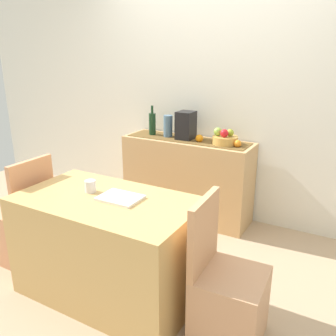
{
  "coord_description": "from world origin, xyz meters",
  "views": [
    {
      "loc": [
        1.36,
        -2.21,
        1.69
      ],
      "look_at": [
        -0.09,
        0.36,
        0.71
      ],
      "focal_mm": 38.11,
      "sensor_mm": 36.0,
      "label": 1
    }
  ],
  "objects_px": {
    "fruit_bowl": "(225,140)",
    "wine_bottle": "(152,124)",
    "coffee_maker": "(186,126)",
    "chair_by_corner": "(227,300)",
    "dining_table": "(109,247)",
    "open_book": "(121,198)",
    "chair_near_window": "(25,230)",
    "coffee_cup": "(90,186)",
    "ceramic_vase": "(168,126)",
    "sideboard_console": "(187,179)"
  },
  "relations": [
    {
      "from": "wine_bottle",
      "to": "dining_table",
      "type": "relative_size",
      "value": 0.25
    },
    {
      "from": "dining_table",
      "to": "chair_near_window",
      "type": "xyz_separation_m",
      "value": [
        -0.89,
        -0.0,
        -0.1
      ]
    },
    {
      "from": "fruit_bowl",
      "to": "wine_bottle",
      "type": "xyz_separation_m",
      "value": [
        -0.81,
        0.0,
        0.08
      ]
    },
    {
      "from": "open_book",
      "to": "sideboard_console",
      "type": "bearing_deg",
      "value": 96.77
    },
    {
      "from": "coffee_cup",
      "to": "sideboard_console",
      "type": "bearing_deg",
      "value": 86.66
    },
    {
      "from": "wine_bottle",
      "to": "coffee_maker",
      "type": "relative_size",
      "value": 1.11
    },
    {
      "from": "dining_table",
      "to": "chair_near_window",
      "type": "bearing_deg",
      "value": -180.0
    },
    {
      "from": "sideboard_console",
      "to": "open_book",
      "type": "relative_size",
      "value": 4.74
    },
    {
      "from": "fruit_bowl",
      "to": "chair_near_window",
      "type": "height_order",
      "value": "fruit_bowl"
    },
    {
      "from": "sideboard_console",
      "to": "chair_by_corner",
      "type": "relative_size",
      "value": 1.47
    },
    {
      "from": "sideboard_console",
      "to": "dining_table",
      "type": "distance_m",
      "value": 1.41
    },
    {
      "from": "wine_bottle",
      "to": "sideboard_console",
      "type": "bearing_deg",
      "value": 0.0
    },
    {
      "from": "dining_table",
      "to": "chair_by_corner",
      "type": "bearing_deg",
      "value": -0.05
    },
    {
      "from": "fruit_bowl",
      "to": "chair_near_window",
      "type": "bearing_deg",
      "value": -130.35
    },
    {
      "from": "chair_near_window",
      "to": "chair_by_corner",
      "type": "height_order",
      "value": "same"
    },
    {
      "from": "coffee_cup",
      "to": "fruit_bowl",
      "type": "bearing_deg",
      "value": 70.86
    },
    {
      "from": "dining_table",
      "to": "chair_by_corner",
      "type": "xyz_separation_m",
      "value": [
        0.89,
        -0.0,
        -0.1
      ]
    },
    {
      "from": "coffee_maker",
      "to": "chair_by_corner",
      "type": "height_order",
      "value": "coffee_maker"
    },
    {
      "from": "sideboard_console",
      "to": "coffee_cup",
      "type": "distance_m",
      "value": 1.42
    },
    {
      "from": "coffee_maker",
      "to": "chair_by_corner",
      "type": "distance_m",
      "value": 1.87
    },
    {
      "from": "coffee_maker",
      "to": "chair_near_window",
      "type": "relative_size",
      "value": 0.31
    },
    {
      "from": "coffee_maker",
      "to": "chair_near_window",
      "type": "xyz_separation_m",
      "value": [
        -0.78,
        -1.41,
        -0.71
      ]
    },
    {
      "from": "open_book",
      "to": "chair_near_window",
      "type": "bearing_deg",
      "value": -178.62
    },
    {
      "from": "coffee_maker",
      "to": "coffee_cup",
      "type": "xyz_separation_m",
      "value": [
        -0.06,
        -1.37,
        -0.19
      ]
    },
    {
      "from": "sideboard_console",
      "to": "ceramic_vase",
      "type": "xyz_separation_m",
      "value": [
        -0.23,
        0.0,
        0.53
      ]
    },
    {
      "from": "chair_near_window",
      "to": "wine_bottle",
      "type": "bearing_deg",
      "value": 74.61
    },
    {
      "from": "chair_near_window",
      "to": "coffee_maker",
      "type": "bearing_deg",
      "value": 61.03
    },
    {
      "from": "fruit_bowl",
      "to": "chair_by_corner",
      "type": "distance_m",
      "value": 1.64
    },
    {
      "from": "chair_by_corner",
      "to": "dining_table",
      "type": "bearing_deg",
      "value": 179.95
    },
    {
      "from": "coffee_cup",
      "to": "chair_by_corner",
      "type": "distance_m",
      "value": 1.17
    },
    {
      "from": "coffee_maker",
      "to": "open_book",
      "type": "xyz_separation_m",
      "value": [
        0.2,
        -1.37,
        -0.23
      ]
    },
    {
      "from": "ceramic_vase",
      "to": "chair_near_window",
      "type": "height_order",
      "value": "ceramic_vase"
    },
    {
      "from": "ceramic_vase",
      "to": "chair_near_window",
      "type": "distance_m",
      "value": 1.67
    },
    {
      "from": "open_book",
      "to": "coffee_cup",
      "type": "bearing_deg",
      "value": 178.62
    },
    {
      "from": "coffee_maker",
      "to": "dining_table",
      "type": "distance_m",
      "value": 1.54
    },
    {
      "from": "ceramic_vase",
      "to": "chair_near_window",
      "type": "xyz_separation_m",
      "value": [
        -0.58,
        -1.41,
        -0.68
      ]
    },
    {
      "from": "chair_by_corner",
      "to": "sideboard_console",
      "type": "bearing_deg",
      "value": 124.67
    },
    {
      "from": "coffee_cup",
      "to": "chair_near_window",
      "type": "relative_size",
      "value": 0.09
    },
    {
      "from": "sideboard_console",
      "to": "chair_near_window",
      "type": "bearing_deg",
      "value": -119.66
    },
    {
      "from": "wine_bottle",
      "to": "ceramic_vase",
      "type": "height_order",
      "value": "wine_bottle"
    },
    {
      "from": "coffee_cup",
      "to": "chair_by_corner",
      "type": "xyz_separation_m",
      "value": [
        1.05,
        -0.04,
        -0.52
      ]
    },
    {
      "from": "ceramic_vase",
      "to": "coffee_cup",
      "type": "bearing_deg",
      "value": -83.92
    },
    {
      "from": "open_book",
      "to": "chair_near_window",
      "type": "relative_size",
      "value": 0.31
    },
    {
      "from": "fruit_bowl",
      "to": "ceramic_vase",
      "type": "height_order",
      "value": "ceramic_vase"
    },
    {
      "from": "wine_bottle",
      "to": "chair_near_window",
      "type": "bearing_deg",
      "value": -105.39
    },
    {
      "from": "fruit_bowl",
      "to": "open_book",
      "type": "height_order",
      "value": "fruit_bowl"
    },
    {
      "from": "ceramic_vase",
      "to": "open_book",
      "type": "bearing_deg",
      "value": -73.42
    },
    {
      "from": "wine_bottle",
      "to": "coffee_maker",
      "type": "xyz_separation_m",
      "value": [
        0.39,
        0.0,
        0.02
      ]
    },
    {
      "from": "coffee_maker",
      "to": "open_book",
      "type": "bearing_deg",
      "value": -81.52
    },
    {
      "from": "dining_table",
      "to": "open_book",
      "type": "relative_size",
      "value": 4.46
    }
  ]
}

